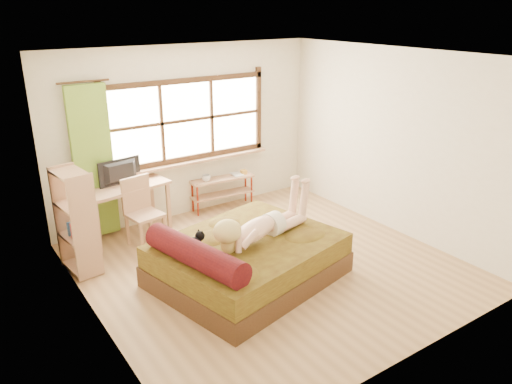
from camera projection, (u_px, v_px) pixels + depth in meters
floor at (270, 266)px, 6.61m from camera, size 4.50×4.50×0.00m
ceiling at (272, 56)px, 5.66m from camera, size 4.50×4.50×0.00m
wall_back at (187, 132)px, 7.87m from camera, size 4.50×0.00×4.50m
wall_front at (420, 234)px, 4.39m from camera, size 4.50×0.00×4.50m
wall_left at (87, 208)px, 4.95m from camera, size 0.00×4.50×4.50m
wall_right at (395, 142)px, 7.32m from camera, size 0.00×4.50×4.50m
window at (188, 123)px, 7.79m from camera, size 2.80×0.16×1.46m
curtain at (93, 163)px, 7.04m from camera, size 0.55×0.10×2.20m
bed at (245, 259)px, 6.17m from camera, size 2.46×2.14×0.81m
woman at (260, 215)px, 6.05m from camera, size 1.55×0.74×0.64m
kitten at (191, 242)px, 5.77m from camera, size 0.34×0.20×0.26m
desk at (125, 192)px, 7.25m from camera, size 1.34×0.77×0.79m
monitor at (122, 173)px, 7.18m from camera, size 0.66×0.19×0.38m
chair at (141, 208)px, 7.06m from camera, size 0.51×0.51×0.99m
pipe_shelf at (223, 186)px, 8.35m from camera, size 1.10×0.37×0.61m
cup at (206, 178)px, 8.11m from camera, size 0.15×0.15×0.11m
book at (232, 175)px, 8.39m from camera, size 0.19×0.25×0.02m
bookshelf at (76, 221)px, 6.27m from camera, size 0.40×0.63×1.36m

